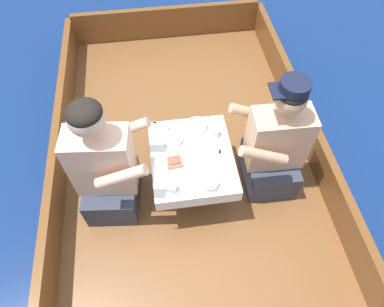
{
  "coord_description": "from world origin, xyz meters",
  "views": [
    {
      "loc": [
        -0.19,
        -1.42,
        2.61
      ],
      "look_at": [
        0.0,
        -0.07,
        0.7
      ],
      "focal_mm": 32.0,
      "sensor_mm": 36.0,
      "label": 1
    }
  ],
  "objects_px": {
    "coffee_cup_port": "(172,187)",
    "coffee_cup_starboard": "(215,132)",
    "sandwich": "(174,162)",
    "person_port": "(106,169)",
    "person_starboard": "(274,147)"
  },
  "relations": [
    {
      "from": "coffee_cup_port",
      "to": "coffee_cup_starboard",
      "type": "distance_m",
      "value": 0.54
    },
    {
      "from": "sandwich",
      "to": "coffee_cup_starboard",
      "type": "xyz_separation_m",
      "value": [
        0.32,
        0.21,
        0.0
      ]
    },
    {
      "from": "person_port",
      "to": "person_starboard",
      "type": "bearing_deg",
      "value": 8.07
    },
    {
      "from": "person_port",
      "to": "sandwich",
      "type": "distance_m",
      "value": 0.46
    },
    {
      "from": "person_starboard",
      "to": "coffee_cup_port",
      "type": "bearing_deg",
      "value": 19.52
    },
    {
      "from": "sandwich",
      "to": "coffee_cup_starboard",
      "type": "relative_size",
      "value": 1.16
    },
    {
      "from": "person_port",
      "to": "coffee_cup_port",
      "type": "distance_m",
      "value": 0.46
    },
    {
      "from": "person_starboard",
      "to": "coffee_cup_starboard",
      "type": "height_order",
      "value": "person_starboard"
    },
    {
      "from": "person_starboard",
      "to": "coffee_cup_port",
      "type": "xyz_separation_m",
      "value": [
        -0.75,
        -0.24,
        0.02
      ]
    },
    {
      "from": "sandwich",
      "to": "coffee_cup_port",
      "type": "xyz_separation_m",
      "value": [
        -0.04,
        -0.19,
        -0.01
      ]
    },
    {
      "from": "person_port",
      "to": "sandwich",
      "type": "relative_size",
      "value": 9.47
    },
    {
      "from": "sandwich",
      "to": "coffee_cup_port",
      "type": "height_order",
      "value": "sandwich"
    },
    {
      "from": "person_port",
      "to": "coffee_cup_port",
      "type": "height_order",
      "value": "person_port"
    },
    {
      "from": "person_starboard",
      "to": "sandwich",
      "type": "xyz_separation_m",
      "value": [
        -0.71,
        -0.05,
        0.03
      ]
    },
    {
      "from": "coffee_cup_port",
      "to": "coffee_cup_starboard",
      "type": "bearing_deg",
      "value": 48.81
    }
  ]
}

